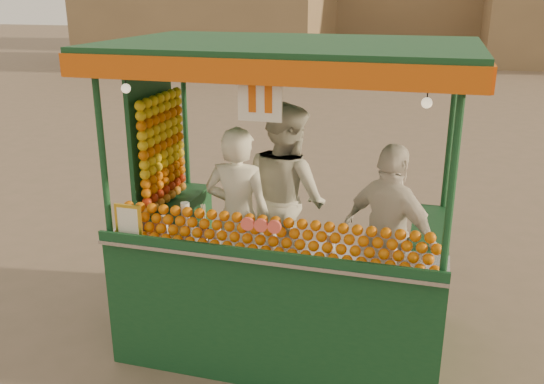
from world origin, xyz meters
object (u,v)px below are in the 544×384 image
(vendor_left, at_px, (238,217))
(vendor_right, at_px, (389,237))
(juice_cart, at_px, (277,255))
(vendor_middle, at_px, (286,198))

(vendor_left, relative_size, vendor_right, 1.04)
(juice_cart, relative_size, vendor_middle, 1.63)
(juice_cart, bearing_deg, vendor_right, 7.41)
(juice_cart, distance_m, vendor_right, 0.97)
(juice_cart, bearing_deg, vendor_left, 163.17)
(vendor_left, distance_m, vendor_middle, 0.54)
(vendor_left, height_order, vendor_right, vendor_left)
(vendor_middle, height_order, vendor_right, vendor_middle)
(vendor_middle, xyz_separation_m, vendor_right, (0.99, -0.42, -0.10))
(vendor_left, bearing_deg, vendor_right, -179.33)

